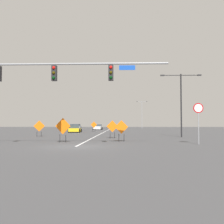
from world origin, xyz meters
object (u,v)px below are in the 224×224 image
object	(u,v)px
street_lamp_far_right	(181,98)
construction_sign_left_lane	(39,127)
construction_sign_right_lane	(94,125)
car_white_passing	(98,127)
street_lamp_near_left	(142,112)
traffic_signal_assembly	(27,77)
construction_sign_right_shoulder	(63,127)
construction_sign_left_shoulder	(112,127)
construction_sign_median_near	(121,128)
car_yellow_far	(75,129)
car_blue_approaching	(99,127)
stop_sign	(198,115)
car_black_distant	(75,128)

from	to	relation	value
street_lamp_far_right	construction_sign_left_lane	world-z (taller)	street_lamp_far_right
construction_sign_right_lane	car_white_passing	bearing A→B (deg)	91.99
street_lamp_far_right	construction_sign_right_lane	distance (m)	23.88
street_lamp_far_right	street_lamp_near_left	xyz separation A→B (m)	(-0.08, 55.65, 0.74)
car_white_passing	traffic_signal_assembly	bearing A→B (deg)	-90.85
street_lamp_near_left	construction_sign_right_shoulder	xyz separation A→B (m)	(-11.70, -64.32, -3.93)
traffic_signal_assembly	construction_sign_left_shoulder	bearing A→B (deg)	61.26
construction_sign_median_near	car_yellow_far	bearing A→B (deg)	109.15
traffic_signal_assembly	car_white_passing	size ratio (longest dim) A/B	3.93
construction_sign_left_lane	car_blue_approaching	xyz separation A→B (m)	(3.11, 48.37, -0.58)
street_lamp_far_right	construction_sign_right_shoulder	world-z (taller)	street_lamp_far_right
construction_sign_left_shoulder	car_white_passing	size ratio (longest dim) A/B	0.47
car_yellow_far	street_lamp_far_right	bearing A→B (deg)	-46.67
construction_sign_median_near	construction_sign_left_shoulder	world-z (taller)	construction_sign_left_shoulder
stop_sign	construction_sign_left_shoulder	world-z (taller)	stop_sign
construction_sign_median_near	car_black_distant	world-z (taller)	construction_sign_median_near
construction_sign_right_lane	car_black_distant	distance (m)	7.29
street_lamp_near_left	construction_sign_median_near	bearing A→B (deg)	-96.16
car_yellow_far	traffic_signal_assembly	bearing A→B (deg)	-86.76
street_lamp_far_right	car_yellow_far	distance (m)	22.26
street_lamp_far_right	construction_sign_right_lane	size ratio (longest dim) A/B	3.74
construction_sign_right_lane	construction_sign_left_lane	distance (m)	19.99
traffic_signal_assembly	construction_sign_right_lane	world-z (taller)	traffic_signal_assembly
traffic_signal_assembly	street_lamp_near_left	world-z (taller)	street_lamp_near_left
construction_sign_median_near	construction_sign_right_shoulder	distance (m)	5.02
car_white_passing	car_black_distant	distance (m)	10.61
traffic_signal_assembly	construction_sign_right_shoulder	size ratio (longest dim) A/B	7.74
street_lamp_far_right	construction_sign_left_shoulder	size ratio (longest dim) A/B	3.86
stop_sign	construction_sign_median_near	distance (m)	6.58
car_white_passing	car_black_distant	bearing A→B (deg)	-112.64
street_lamp_near_left	construction_sign_right_lane	distance (m)	37.59
traffic_signal_assembly	car_yellow_far	size ratio (longest dim) A/B	3.95
stop_sign	street_lamp_near_left	world-z (taller)	street_lamp_near_left
construction_sign_left_shoulder	construction_sign_right_shoulder	xyz separation A→B (m)	(-3.93, -6.17, 0.09)
car_yellow_far	stop_sign	bearing A→B (deg)	-62.15
construction_sign_median_near	car_black_distant	xyz separation A→B (m)	(-9.90, 33.42, -0.48)
construction_sign_left_shoulder	construction_sign_left_lane	distance (m)	9.49
street_lamp_near_left	stop_sign	bearing A→B (deg)	-90.88
construction_sign_median_near	car_white_passing	bearing A→B (deg)	97.66
car_white_passing	car_black_distant	world-z (taller)	car_black_distant
construction_sign_left_lane	car_black_distant	size ratio (longest dim) A/B	0.42
street_lamp_near_left	street_lamp_far_right	bearing A→B (deg)	-89.92
car_blue_approaching	construction_sign_right_shoulder	bearing A→B (deg)	-88.16
car_white_passing	construction_sign_right_lane	bearing A→B (deg)	-88.01
street_lamp_near_left	construction_sign_median_near	world-z (taller)	street_lamp_near_left
traffic_signal_assembly	construction_sign_right_lane	size ratio (longest dim) A/B	8.05
construction_sign_right_lane	car_yellow_far	size ratio (longest dim) A/B	0.49
traffic_signal_assembly	car_yellow_far	bearing A→B (deg)	93.24
construction_sign_right_lane	car_yellow_far	bearing A→B (deg)	-123.58
street_lamp_far_right	car_white_passing	bearing A→B (deg)	109.60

